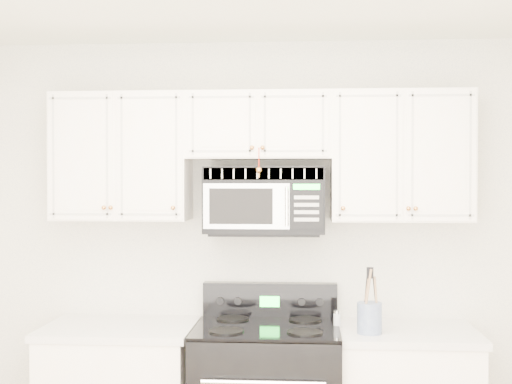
{
  "coord_description": "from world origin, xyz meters",
  "views": [
    {
      "loc": [
        0.28,
        -2.59,
        1.77
      ],
      "look_at": [
        0.0,
        1.3,
        1.69
      ],
      "focal_mm": 50.0,
      "sensor_mm": 36.0,
      "label": 1
    }
  ],
  "objects": [
    {
      "name": "room",
      "position": [
        0.0,
        0.0,
        1.3
      ],
      "size": [
        3.51,
        3.51,
        2.61
      ],
      "color": "#996548",
      "rests_on": "ground"
    },
    {
      "name": "upper_cabinets",
      "position": [
        0.0,
        1.58,
        1.93
      ],
      "size": [
        2.44,
        0.37,
        0.75
      ],
      "color": "white",
      "rests_on": "ground"
    },
    {
      "name": "microwave",
      "position": [
        0.03,
        1.57,
        1.64
      ],
      "size": [
        0.7,
        0.4,
        0.39
      ],
      "color": "black",
      "rests_on": "ground"
    },
    {
      "name": "utensil_crock",
      "position": [
        0.62,
        1.31,
        1.01
      ],
      "size": [
        0.14,
        0.14,
        0.36
      ],
      "color": "slate",
      "rests_on": "base_cabinet_right"
    },
    {
      "name": "shaker_salt",
      "position": [
        0.45,
        1.44,
        0.97
      ],
      "size": [
        0.04,
        0.04,
        0.1
      ],
      "color": "#B2B4BE",
      "rests_on": "base_cabinet_right"
    },
    {
      "name": "shaker_pepper",
      "position": [
        0.64,
        1.34,
        0.98
      ],
      "size": [
        0.05,
        0.05,
        0.11
      ],
      "color": "#B2B4BE",
      "rests_on": "base_cabinet_right"
    }
  ]
}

